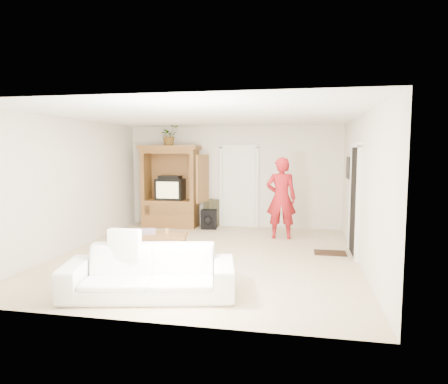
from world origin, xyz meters
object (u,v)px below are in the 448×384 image
(armoire, at_px, (171,192))
(sofa, at_px, (150,272))
(coffee_table, at_px, (159,237))
(man, at_px, (281,198))

(armoire, relative_size, sofa, 0.92)
(armoire, height_order, coffee_table, armoire)
(sofa, bearing_deg, man, 56.25)
(armoire, height_order, sofa, armoire)
(sofa, bearing_deg, coffee_table, 94.92)
(armoire, distance_m, man, 3.01)
(coffee_table, bearing_deg, armoire, 94.26)
(man, bearing_deg, armoire, -19.65)
(man, height_order, coffee_table, man)
(armoire, bearing_deg, man, -17.57)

